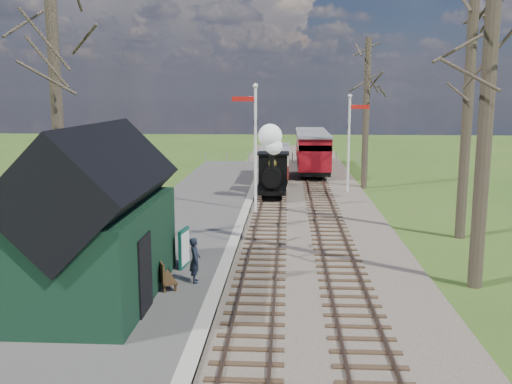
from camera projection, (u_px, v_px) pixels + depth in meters
ground at (245, 379)px, 11.66m from camera, size 140.00×140.00×0.00m
distant_hills at (291, 257)px, 77.68m from camera, size 114.40×48.00×22.02m
ballast_bed at (296, 193)px, 33.22m from camera, size 8.00×60.00×0.10m
track_near at (273, 191)px, 33.28m from camera, size 1.60×60.00×0.15m
track_far at (318, 192)px, 33.14m from camera, size 1.60×60.00×0.15m
platform at (191, 221)px, 25.61m from camera, size 5.00×44.00×0.20m
coping_strip at (242, 221)px, 25.48m from camera, size 0.40×44.00×0.21m
station_shed at (98, 224)px, 15.44m from camera, size 3.25×6.30×4.78m
semaphore_near at (254, 139)px, 26.82m from camera, size 1.22×0.24×6.22m
semaphore_far at (350, 136)px, 32.48m from camera, size 1.22×0.24×5.72m
bare_trees at (302, 109)px, 20.63m from camera, size 15.51×22.39×12.00m
fence_line at (281, 157)px, 46.96m from camera, size 12.60×0.08×1.00m
locomotive at (272, 165)px, 31.14m from camera, size 1.60×3.73×4.00m
coach at (275, 161)px, 37.18m from camera, size 1.87×6.40×1.96m
red_carriage_a at (313, 154)px, 39.42m from camera, size 2.28×5.63×2.39m
red_carriage_b at (310, 146)px, 44.83m from camera, size 2.28×5.63×2.39m
sign_board at (184, 248)px, 18.40m from camera, size 0.21×0.87×1.26m
bench at (162, 273)px, 16.65m from camera, size 0.97×1.49×0.82m
person at (195, 260)px, 16.89m from camera, size 0.40×0.54×1.36m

